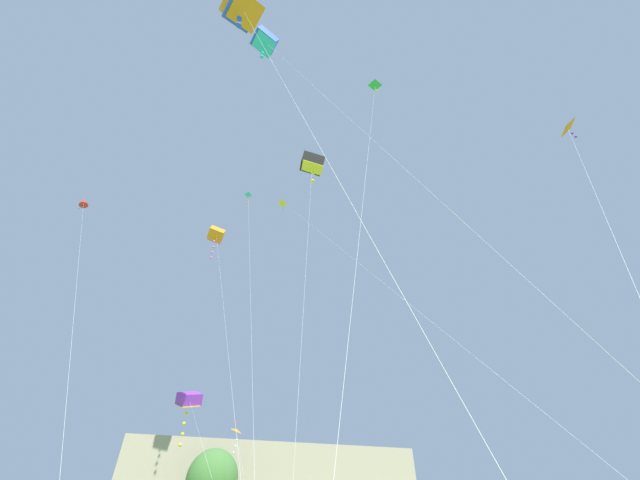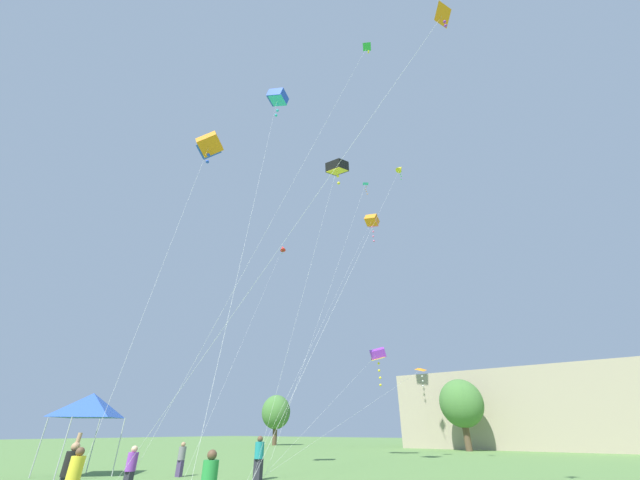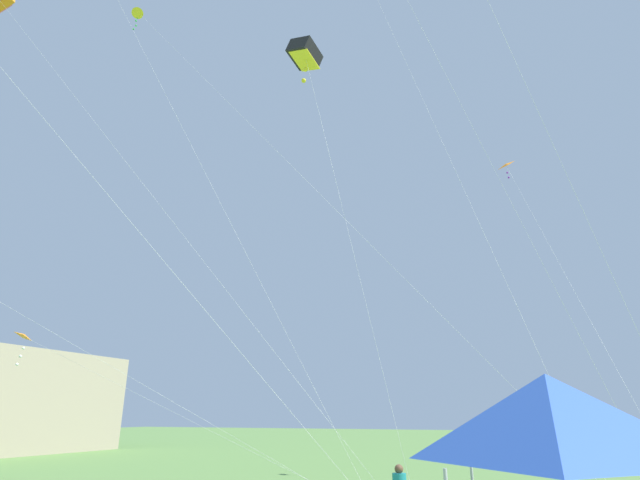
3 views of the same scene
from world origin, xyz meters
The scene contains 20 objects.
distant_building centered at (10.96, 49.84, 4.49)m, with size 34.63×12.77×8.98m, color tan.
tree_far_left centered at (-26.79, 41.05, 4.68)m, with size 4.80×4.32×7.24m.
tree_near_right centered at (3.02, 40.13, 4.91)m, with size 5.03×4.53×7.59m.
festival_tent centered at (-6.82, 2.86, 3.30)m, with size 2.99×2.99×3.91m.
person_teal_shirt centered at (1.77, 7.31, 1.00)m, with size 0.44×0.44×1.85m.
person_yellow_shirt centered at (2.68, -1.48, 0.89)m, with size 0.39×0.39×1.65m.
person_purple_shirt centered at (0.88, 1.33, 0.85)m, with size 0.37×0.37×1.57m.
person_grey_shirt centered at (-2.50, 6.04, 0.84)m, with size 0.37×0.37×1.55m.
person_black_shirt centered at (1.80, -1.25, 0.98)m, with size 0.42×0.42×2.03m.
kite_green_delta_0 centered at (8.43, 9.49, 29.41)m, with size 8.38×8.78×30.19m.
kite_orange_delta_1 centered at (3.20, 27.23, 7.12)m, with size 1.94×20.81×7.47m.
kite_orange_box_2 centered at (-1.49, 29.13, 26.34)m, with size 3.96×23.12×27.26m.
kite_purple_box_3 centered at (-0.70, 26.33, 8.86)m, with size 3.41×19.82×9.70m.
kite_orange_delta_4 centered at (14.79, 2.86, 17.82)m, with size 12.03×4.29×18.40m.
kite_blue_box_5 centered at (-0.70, 9.11, 29.55)m, with size 8.72×10.76×30.29m.
kite_orange_box_6 centered at (-1.96, 3.85, 20.35)m, with size 5.27×6.03×21.27m.
kite_yellow_diamond_7 centered at (4.77, 24.52, 28.94)m, with size 3.51×25.04×29.68m.
kite_cyan_delta_8 centered at (0.85, 23.01, 27.19)m, with size 1.25×15.90×27.91m.
kite_red_diamond_9 centered at (-12.75, 24.59, 23.62)m, with size 11.38×19.13×24.21m.
kite_black_box_10 centered at (3.96, 11.78, 20.83)m, with size 2.84×5.82×21.56m.
Camera 2 is at (15.73, -7.58, 2.10)m, focal length 20.00 mm.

